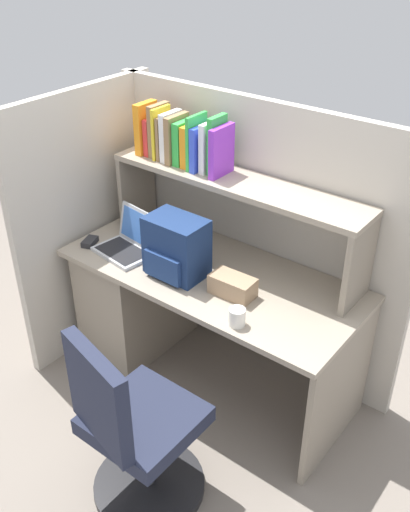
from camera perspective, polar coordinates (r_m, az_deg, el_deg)
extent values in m
plane|color=slate|center=(3.45, 0.52, -11.78)|extent=(8.00, 8.00, 0.00)
cube|color=gray|center=(3.01, 0.59, -1.80)|extent=(1.60, 0.70, 0.03)
cube|color=gray|center=(3.52, -6.59, -3.75)|extent=(0.40, 0.64, 0.70)
cube|color=gray|center=(2.94, 13.04, -12.92)|extent=(0.03, 0.64, 0.70)
cube|color=#BCB5A8|center=(3.24, 4.68, 1.99)|extent=(1.84, 0.05, 1.55)
cube|color=#BCB5A8|center=(3.46, -11.19, 3.46)|extent=(0.05, 1.06, 1.55)
cube|color=gray|center=(3.44, -6.69, 6.75)|extent=(0.03, 0.28, 0.42)
cube|color=gray|center=(2.75, 14.87, -0.94)|extent=(0.03, 0.28, 0.42)
cube|color=gray|center=(2.93, 3.03, 7.27)|extent=(1.44, 0.28, 0.03)
cube|color=orange|center=(3.23, -5.81, 12.40)|extent=(0.04, 0.15, 0.28)
cube|color=red|center=(3.22, -5.04, 11.67)|extent=(0.03, 0.14, 0.20)
cube|color=olive|center=(3.19, -4.54, 12.22)|extent=(0.04, 0.15, 0.28)
cube|color=yellow|center=(3.15, -4.32, 11.97)|extent=(0.02, 0.14, 0.28)
cube|color=olive|center=(3.14, -3.95, 11.54)|extent=(0.02, 0.13, 0.24)
cube|color=white|center=(3.13, -3.37, 11.66)|extent=(0.04, 0.15, 0.26)
cube|color=olive|center=(3.10, -2.78, 11.43)|extent=(0.04, 0.17, 0.25)
cube|color=green|center=(3.08, -2.10, 11.07)|extent=(0.04, 0.14, 0.23)
cube|color=orange|center=(3.05, -1.32, 10.80)|extent=(0.04, 0.15, 0.22)
cube|color=green|center=(3.01, -0.85, 11.14)|extent=(0.02, 0.15, 0.28)
cube|color=blue|center=(3.00, -0.26, 10.61)|extent=(0.03, 0.18, 0.23)
cube|color=white|center=(2.98, 0.46, 10.65)|extent=(0.03, 0.14, 0.26)
cube|color=green|center=(2.95, 1.18, 10.84)|extent=(0.03, 0.13, 0.29)
cube|color=purple|center=(2.92, 1.63, 10.23)|extent=(0.03, 0.17, 0.25)
cube|color=#B7BABF|center=(3.18, -7.98, 0.40)|extent=(0.34, 0.26, 0.02)
cube|color=black|center=(3.17, -8.14, 0.50)|extent=(0.29, 0.21, 0.00)
cube|color=#B7BABF|center=(3.19, -6.47, 2.84)|extent=(0.31, 0.10, 0.20)
cube|color=#3F72CC|center=(3.18, -6.57, 2.80)|extent=(0.28, 0.07, 0.16)
cube|color=navy|center=(2.92, -2.80, 0.93)|extent=(0.30, 0.20, 0.31)
cube|color=navy|center=(2.89, -4.11, -1.09)|extent=(0.22, 0.04, 0.14)
cube|color=#262628|center=(3.30, -11.23, 1.38)|extent=(0.09, 0.12, 0.03)
cylinder|color=white|center=(2.62, 3.17, -5.99)|extent=(0.08, 0.08, 0.08)
cube|color=#9E7F60|center=(2.81, 2.72, -2.94)|extent=(0.22, 0.13, 0.10)
cylinder|color=black|center=(2.95, -5.47, -21.40)|extent=(0.52, 0.52, 0.04)
cylinder|color=#262628|center=(2.77, -5.72, -18.58)|extent=(0.05, 0.05, 0.41)
cube|color=#1E2338|center=(2.62, -5.96, -15.70)|extent=(0.44, 0.44, 0.08)
cube|color=#1E2338|center=(2.37, -10.44, -13.47)|extent=(0.40, 0.15, 0.44)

